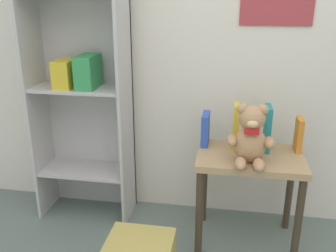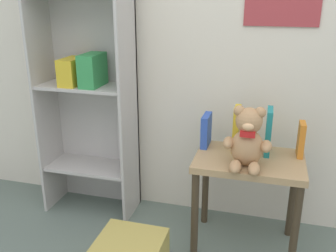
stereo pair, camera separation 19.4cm
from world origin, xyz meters
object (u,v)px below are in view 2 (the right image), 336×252
display_table (248,174)px  book_standing_orange (301,139)px  teddy_bear (247,140)px  book_standing_blue (206,130)px  bookshelf_side (87,70)px  book_standing_yellow (236,129)px  book_standing_teal (268,132)px

display_table → book_standing_orange: bearing=21.8°
teddy_bear → display_table: bearing=82.8°
book_standing_blue → book_standing_orange: 0.51m
bookshelf_side → display_table: size_ratio=2.93×
book_standing_yellow → book_standing_teal: 0.17m
bookshelf_side → book_standing_yellow: 0.96m
book_standing_teal → bookshelf_side: bearing=175.0°
bookshelf_side → book_standing_teal: size_ratio=6.69×
bookshelf_side → book_standing_yellow: size_ratio=6.62×
book_standing_yellow → book_standing_orange: book_standing_yellow is taller
bookshelf_side → book_standing_orange: bookshelf_side is taller
bookshelf_side → teddy_bear: (0.99, -0.28, -0.24)m
bookshelf_side → book_standing_teal: bookshelf_side is taller
book_standing_blue → book_standing_teal: (0.34, -0.02, 0.03)m
teddy_bear → book_standing_orange: 0.34m
teddy_bear → book_standing_yellow: size_ratio=1.23×
bookshelf_side → book_standing_orange: 1.29m
book_standing_teal → display_table: bearing=-132.8°
teddy_bear → book_standing_yellow: teddy_bear is taller
bookshelf_side → book_standing_teal: 1.12m
book_standing_yellow → book_standing_orange: bearing=3.3°
teddy_bear → book_standing_yellow: 0.20m
display_table → book_standing_teal: size_ratio=2.28×
book_standing_yellow → book_standing_teal: bearing=3.0°
bookshelf_side → book_standing_orange: bearing=-3.6°
bookshelf_side → book_standing_yellow: bookshelf_side is taller
book_standing_teal → book_standing_orange: size_ratio=1.33×
display_table → bookshelf_side: bearing=169.8°
display_table → book_standing_yellow: book_standing_yellow is taller
display_table → teddy_bear: 0.26m
teddy_bear → book_standing_blue: size_ratio=1.71×
display_table → book_standing_yellow: 0.25m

